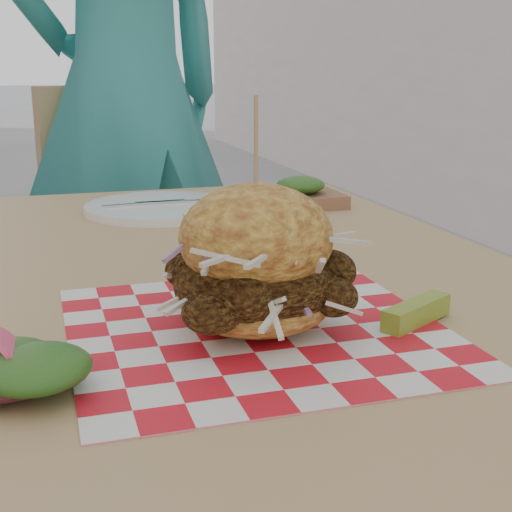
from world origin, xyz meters
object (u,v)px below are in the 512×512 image
object	(u,v)px
sandwich	(256,267)
patio_chair	(108,234)
diner	(126,93)
patio_table	(210,321)

from	to	relation	value
sandwich	patio_chair	bearing A→B (deg)	90.87
diner	patio_table	world-z (taller)	diner
patio_table	sandwich	xyz separation A→B (m)	(-0.01, -0.25, 0.14)
patio_table	patio_chair	size ratio (longest dim) A/B	1.26
diner	sandwich	size ratio (longest dim) A/B	8.32
patio_table	diner	bearing A→B (deg)	87.95
patio_chair	diner	bearing A→B (deg)	15.78
diner	patio_chair	distance (m)	0.39
sandwich	patio_table	bearing A→B (deg)	87.33
patio_table	sandwich	world-z (taller)	sandwich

